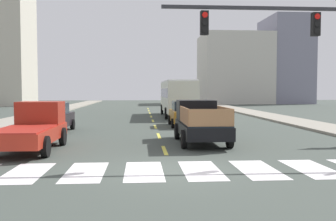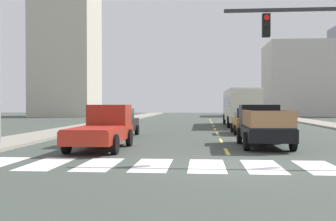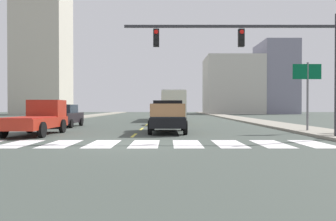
# 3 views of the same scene
# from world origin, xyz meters

# --- Properties ---
(ground_plane) EXTENTS (160.00, 160.00, 0.00)m
(ground_plane) POSITION_xyz_m (0.00, 0.00, 0.00)
(ground_plane) COLOR #3F4741
(sidewalk_right) EXTENTS (2.92, 110.00, 0.15)m
(sidewalk_right) POSITION_xyz_m (10.78, 18.00, 0.07)
(sidewalk_right) COLOR gray
(sidewalk_right) RESTS_ON ground
(sidewalk_left) EXTENTS (2.92, 110.00, 0.15)m
(sidewalk_left) POSITION_xyz_m (-10.78, 18.00, 0.07)
(sidewalk_left) COLOR gray
(sidewalk_left) RESTS_ON ground
(crosswalk_stripe_2) EXTENTS (1.16, 2.94, 0.01)m
(crosswalk_stripe_2) POSITION_xyz_m (-4.41, 0.00, 0.00)
(crosswalk_stripe_2) COLOR silver
(crosswalk_stripe_2) RESTS_ON ground
(crosswalk_stripe_3) EXTENTS (1.16, 2.94, 0.01)m
(crosswalk_stripe_3) POSITION_xyz_m (-2.65, 0.00, 0.00)
(crosswalk_stripe_3) COLOR silver
(crosswalk_stripe_3) RESTS_ON ground
(crosswalk_stripe_4) EXTENTS (1.16, 2.94, 0.01)m
(crosswalk_stripe_4) POSITION_xyz_m (-0.88, 0.00, 0.00)
(crosswalk_stripe_4) COLOR silver
(crosswalk_stripe_4) RESTS_ON ground
(crosswalk_stripe_5) EXTENTS (1.16, 2.94, 0.01)m
(crosswalk_stripe_5) POSITION_xyz_m (0.88, 0.00, 0.00)
(crosswalk_stripe_5) COLOR silver
(crosswalk_stripe_5) RESTS_ON ground
(crosswalk_stripe_6) EXTENTS (1.16, 2.94, 0.01)m
(crosswalk_stripe_6) POSITION_xyz_m (2.65, 0.00, 0.00)
(crosswalk_stripe_6) COLOR silver
(crosswalk_stripe_6) RESTS_ON ground
(crosswalk_stripe_7) EXTENTS (1.16, 2.94, 0.01)m
(crosswalk_stripe_7) POSITION_xyz_m (4.41, 0.00, 0.00)
(crosswalk_stripe_7) COLOR silver
(crosswalk_stripe_7) RESTS_ON ground
(lane_dash_0) EXTENTS (0.16, 2.40, 0.01)m
(lane_dash_0) POSITION_xyz_m (0.00, 4.00, 0.00)
(lane_dash_0) COLOR #DACD44
(lane_dash_0) RESTS_ON ground
(lane_dash_1) EXTENTS (0.16, 2.40, 0.01)m
(lane_dash_1) POSITION_xyz_m (0.00, 9.00, 0.00)
(lane_dash_1) COLOR #DACD44
(lane_dash_1) RESTS_ON ground
(lane_dash_2) EXTENTS (0.16, 2.40, 0.01)m
(lane_dash_2) POSITION_xyz_m (0.00, 14.00, 0.00)
(lane_dash_2) COLOR #DACD44
(lane_dash_2) RESTS_ON ground
(lane_dash_3) EXTENTS (0.16, 2.40, 0.01)m
(lane_dash_3) POSITION_xyz_m (0.00, 19.00, 0.00)
(lane_dash_3) COLOR #DACD44
(lane_dash_3) RESTS_ON ground
(lane_dash_4) EXTENTS (0.16, 2.40, 0.01)m
(lane_dash_4) POSITION_xyz_m (0.00, 24.00, 0.00)
(lane_dash_4) COLOR #DACD44
(lane_dash_4) RESTS_ON ground
(lane_dash_5) EXTENTS (0.16, 2.40, 0.01)m
(lane_dash_5) POSITION_xyz_m (0.00, 29.00, 0.00)
(lane_dash_5) COLOR #DACD44
(lane_dash_5) RESTS_ON ground
(lane_dash_6) EXTENTS (0.16, 2.40, 0.01)m
(lane_dash_6) POSITION_xyz_m (0.00, 34.00, 0.00)
(lane_dash_6) COLOR #DACD44
(lane_dash_6) RESTS_ON ground
(lane_dash_7) EXTENTS (0.16, 2.40, 0.01)m
(lane_dash_7) POSITION_xyz_m (0.00, 39.00, 0.00)
(lane_dash_7) COLOR #DACD44
(lane_dash_7) RESTS_ON ground
(pickup_stakebed) EXTENTS (2.18, 5.20, 1.96)m
(pickup_stakebed) POSITION_xyz_m (1.83, 6.40, 0.94)
(pickup_stakebed) COLOR black
(pickup_stakebed) RESTS_ON ground
(pickup_dark) EXTENTS (2.18, 5.20, 1.96)m
(pickup_dark) POSITION_xyz_m (-5.44, 4.69, 0.92)
(pickup_dark) COLOR #9F2517
(pickup_dark) RESTS_ON ground
(city_bus) EXTENTS (2.72, 10.80, 3.32)m
(city_bus) POSITION_xyz_m (2.44, 23.84, 1.95)
(city_bus) COLOR silver
(city_bus) RESTS_ON ground
(sedan_near_right) EXTENTS (2.02, 4.40, 1.72)m
(sedan_near_right) POSITION_xyz_m (2.02, 14.35, 0.86)
(sedan_near_right) COLOR #A5691D
(sedan_near_right) RESTS_ON ground
(sedan_near_left) EXTENTS (2.02, 4.40, 1.72)m
(sedan_near_left) POSITION_xyz_m (-6.13, 11.29, 0.86)
(sedan_near_left) COLOR black
(sedan_near_left) RESTS_ON ground
(block_mid_left) EXTENTS (11.93, 11.52, 12.45)m
(block_mid_left) POSITION_xyz_m (16.11, 58.05, 6.23)
(block_mid_left) COLOR beige
(block_mid_left) RESTS_ON ground
(block_mid_right) EXTENTS (7.17, 11.28, 15.70)m
(block_mid_right) POSITION_xyz_m (25.76, 58.22, 7.85)
(block_mid_right) COLOR gray
(block_mid_right) RESTS_ON ground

